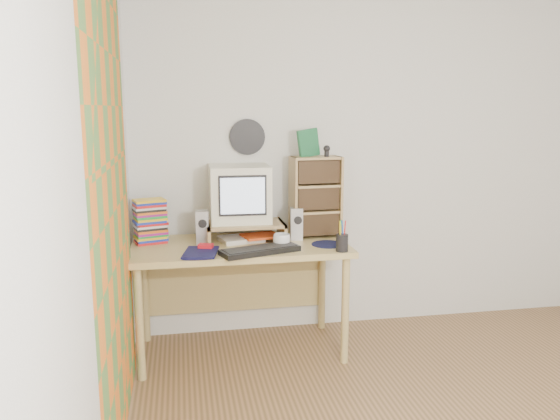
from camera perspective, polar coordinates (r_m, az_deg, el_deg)
name	(u,v)px	position (r m, az deg, el deg)	size (l,w,h in m)	color
back_wall	(372,160)	(4.10, 9.60, 5.16)	(3.50, 3.50, 0.00)	white
left_wall	(86,211)	(2.15, -19.62, -0.13)	(3.50, 3.50, 0.00)	white
curtain	(113,213)	(2.63, -17.01, -0.33)	(2.20, 2.20, 0.00)	orange
wall_disc	(247,137)	(3.85, -3.44, 7.63)	(0.25, 0.25, 0.02)	black
desk	(239,261)	(3.69, -4.30, -5.35)	(1.40, 0.70, 0.75)	tan
monitor_riser	(245,226)	(3.68, -3.64, -1.73)	(0.52, 0.30, 0.12)	tan
crt_monitor	(240,194)	(3.69, -4.19, 1.69)	(0.40, 0.40, 0.38)	silver
speaker_left	(202,227)	(3.61, -8.12, -1.79)	(0.08, 0.08, 0.22)	#A8A7AC
speaker_right	(296,224)	(3.69, 1.74, -1.44)	(0.08, 0.08, 0.22)	#A8A7AC
keyboard	(260,250)	(3.37, -2.11, -4.24)	(0.49, 0.16, 0.03)	black
dvd_stack	(151,222)	(3.69, -13.38, -1.25)	(0.20, 0.14, 0.28)	brown
cd_rack	(315,197)	(3.76, 3.73, 1.38)	(0.33, 0.18, 0.56)	tan
mug	(282,241)	(3.49, 0.18, -3.23)	(0.11, 0.11, 0.09)	white
diary	(184,251)	(3.37, -9.96, -4.22)	(0.24, 0.18, 0.05)	#0F103A
mousepad	(328,244)	(3.59, 5.05, -3.58)	(0.22, 0.22, 0.00)	black
pen_cup	(342,239)	(3.41, 6.51, -3.08)	(0.08, 0.08, 0.15)	black
papers	(248,238)	(3.68, -3.32, -2.94)	(0.27, 0.20, 0.04)	silver
red_box	(206,247)	(3.44, -7.76, -3.90)	(0.09, 0.06, 0.04)	red
game_box	(308,143)	(3.71, 2.98, 7.02)	(0.14, 0.03, 0.18)	#1B5F37
webcam	(327,151)	(3.71, 4.91, 6.17)	(0.05, 0.05, 0.08)	black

